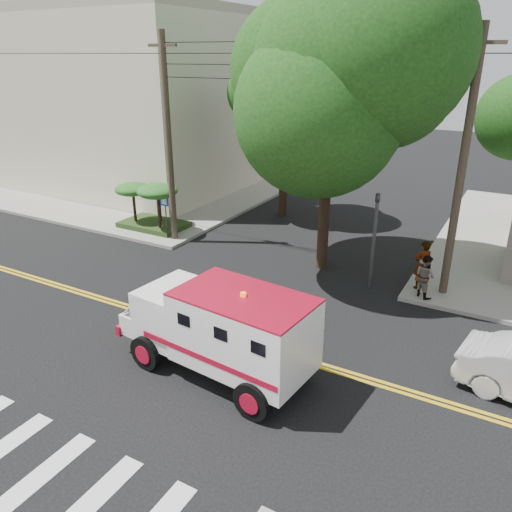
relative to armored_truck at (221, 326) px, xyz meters
The scene contains 13 objects.
ground 2.91m from the armored_truck, 140.17° to the left, with size 100.00×100.00×0.00m, color black.
sidewalk_nw 21.65m from the armored_truck, 135.60° to the left, with size 17.00×17.00×0.15m, color gray.
building_left 24.37m from the armored_truck, 136.38° to the left, with size 16.00×14.00×10.00m, color beige.
utility_pole_left 11.14m from the armored_truck, 134.70° to the left, with size 0.28×0.28×9.00m, color #382D23.
utility_pole_right 9.46m from the armored_truck, 60.86° to the left, with size 0.28×0.28×9.00m, color #382D23.
tree_main 9.71m from the armored_truck, 90.02° to the left, with size 6.08×5.70×9.85m.
tree_left 14.81m from the armored_truck, 109.01° to the left, with size 4.48×4.20×7.70m.
traffic_signal 7.49m from the armored_truck, 75.55° to the left, with size 0.15×0.18×3.60m.
accessibility_sign 11.27m from the armored_truck, 136.26° to the left, with size 0.45×0.10×2.02m.
palm_planter 12.49m from the armored_truck, 138.68° to the left, with size 3.52×2.63×2.36m.
armored_truck is the anchor object (origin of this frame).
pedestrian_a 8.52m from the armored_truck, 65.28° to the left, with size 0.66×0.44×1.82m, color gray.
pedestrian_b 8.09m from the armored_truck, 61.93° to the left, with size 0.75×0.58×1.54m, color gray.
Camera 1 is at (8.30, -11.13, 8.10)m, focal length 35.00 mm.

